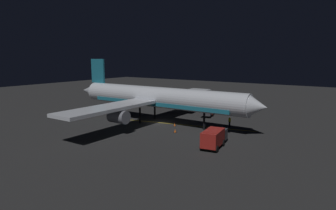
{
  "coord_description": "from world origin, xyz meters",
  "views": [
    {
      "loc": [
        42.91,
        31.31,
        12.06
      ],
      "look_at": [
        0.0,
        2.0,
        3.5
      ],
      "focal_mm": 31.41,
      "sensor_mm": 36.0,
      "label": 1
    }
  ],
  "objects_px": {
    "airliner": "(156,98)",
    "traffic_cone_near_right": "(175,131)",
    "traffic_cone_near_left": "(175,125)",
    "baggage_truck": "(214,138)",
    "ground_crew_worker": "(230,122)",
    "catering_truck": "(209,110)"
  },
  "relations": [
    {
      "from": "traffic_cone_near_left",
      "to": "ground_crew_worker",
      "type": "bearing_deg",
      "value": 121.31
    },
    {
      "from": "catering_truck",
      "to": "traffic_cone_near_right",
      "type": "xyz_separation_m",
      "value": [
        15.75,
        1.87,
        -0.92
      ]
    },
    {
      "from": "traffic_cone_near_left",
      "to": "baggage_truck",
      "type": "bearing_deg",
      "value": 56.96
    },
    {
      "from": "catering_truck",
      "to": "ground_crew_worker",
      "type": "relative_size",
      "value": 3.76
    },
    {
      "from": "baggage_truck",
      "to": "catering_truck",
      "type": "distance_m",
      "value": 21.89
    },
    {
      "from": "traffic_cone_near_left",
      "to": "traffic_cone_near_right",
      "type": "bearing_deg",
      "value": 33.95
    },
    {
      "from": "airliner",
      "to": "traffic_cone_near_right",
      "type": "height_order",
      "value": "airliner"
    },
    {
      "from": "catering_truck",
      "to": "traffic_cone_near_right",
      "type": "distance_m",
      "value": 15.89
    },
    {
      "from": "baggage_truck",
      "to": "traffic_cone_near_right",
      "type": "distance_m",
      "value": 9.29
    },
    {
      "from": "traffic_cone_near_right",
      "to": "catering_truck",
      "type": "bearing_deg",
      "value": -173.24
    },
    {
      "from": "catering_truck",
      "to": "traffic_cone_near_left",
      "type": "bearing_deg",
      "value": -2.82
    },
    {
      "from": "airliner",
      "to": "ground_crew_worker",
      "type": "xyz_separation_m",
      "value": [
        -4.35,
        12.65,
        -3.67
      ]
    },
    {
      "from": "baggage_truck",
      "to": "ground_crew_worker",
      "type": "xyz_separation_m",
      "value": [
        -12.13,
        -2.84,
        -0.37
      ]
    },
    {
      "from": "airliner",
      "to": "traffic_cone_near_left",
      "type": "xyz_separation_m",
      "value": [
        0.62,
        4.48,
        -4.3
      ]
    },
    {
      "from": "airliner",
      "to": "baggage_truck",
      "type": "relative_size",
      "value": 6.33
    },
    {
      "from": "traffic_cone_near_left",
      "to": "traffic_cone_near_right",
      "type": "distance_m",
      "value": 4.41
    },
    {
      "from": "catering_truck",
      "to": "ground_crew_worker",
      "type": "bearing_deg",
      "value": 46.76
    },
    {
      "from": "catering_truck",
      "to": "ground_crew_worker",
      "type": "xyz_separation_m",
      "value": [
        7.13,
        7.58,
        -0.29
      ]
    },
    {
      "from": "catering_truck",
      "to": "traffic_cone_near_right",
      "type": "height_order",
      "value": "catering_truck"
    },
    {
      "from": "ground_crew_worker",
      "to": "catering_truck",
      "type": "bearing_deg",
      "value": -133.24
    },
    {
      "from": "airliner",
      "to": "baggage_truck",
      "type": "bearing_deg",
      "value": 63.32
    },
    {
      "from": "catering_truck",
      "to": "traffic_cone_near_right",
      "type": "bearing_deg",
      "value": 6.76
    }
  ]
}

